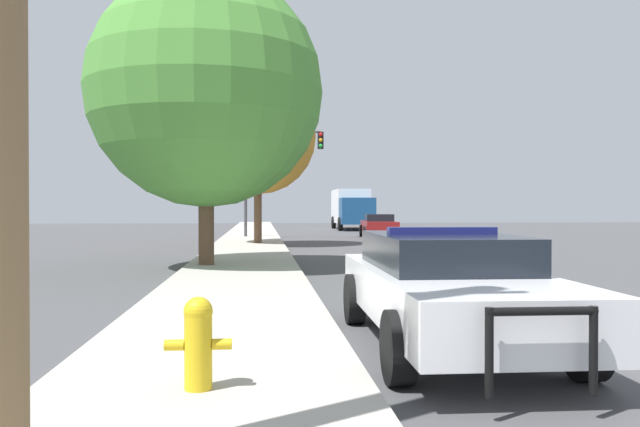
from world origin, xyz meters
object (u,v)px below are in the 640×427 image
traffic_light (276,160)px  box_truck (352,208)px  police_car (446,285)px  tree_sidewalk_near (206,91)px  car_background_oncoming (379,225)px  tree_sidewalk_mid (258,136)px  fire_hydrant (198,340)px

traffic_light → box_truck: traffic_light is taller
police_car → tree_sidewalk_near: 11.05m
police_car → tree_sidewalk_near: (-3.70, 9.58, 4.06)m
traffic_light → car_background_oncoming: bearing=2.3°
car_background_oncoming → tree_sidewalk_mid: 9.76m
police_car → box_truck: size_ratio=0.68×
box_truck → tree_sidewalk_near: bearing=75.1°
box_truck → tree_sidewalk_mid: bearing=71.0°
police_car → car_background_oncoming: 25.96m
tree_sidewalk_near → police_car: bearing=-68.9°
police_car → box_truck: (4.48, 38.26, 0.87)m
box_truck → traffic_light: bearing=66.3°
car_background_oncoming → fire_hydrant: bearing=81.0°
fire_hydrant → tree_sidewalk_near: 12.36m
car_background_oncoming → tree_sidewalk_near: 18.31m
traffic_light → tree_sidewalk_near: (-2.26, -15.82, 0.68)m
traffic_light → box_truck: (5.92, 12.85, -2.52)m
car_background_oncoming → tree_sidewalk_mid: tree_sidewalk_mid is taller
fire_hydrant → car_background_oncoming: 28.47m
fire_hydrant → box_truck: bearing=79.8°
traffic_light → police_car: bearing=-86.8°
car_background_oncoming → police_car: bearing=85.9°
box_truck → tree_sidewalk_near: 29.99m
car_background_oncoming → tree_sidewalk_near: (-7.79, -16.05, 4.11)m
tree_sidewalk_mid → tree_sidewalk_near: 10.01m
tree_sidewalk_mid → tree_sidewalk_near: bearing=-97.7°
police_car → fire_hydrant: police_car is taller
fire_hydrant → box_truck: box_truck is taller
fire_hydrant → box_truck: (7.26, 40.25, 1.06)m
police_car → tree_sidewalk_near: size_ratio=0.66×
traffic_light → tree_sidewalk_near: 16.00m
box_truck → tree_sidewalk_near: (-8.18, -28.68, 3.19)m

